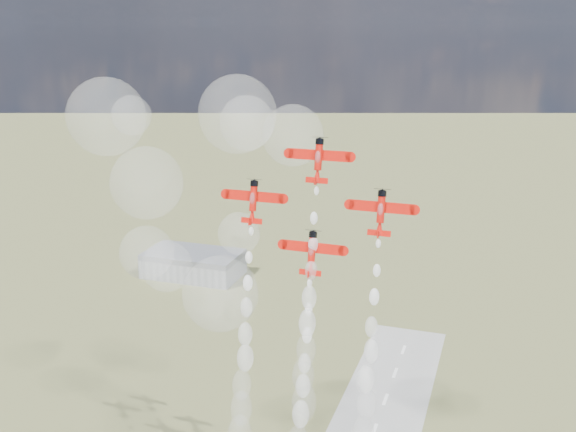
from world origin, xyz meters
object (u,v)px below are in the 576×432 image
(plane_lead, at_px, (318,159))
(plane_right, at_px, (381,212))
(plane_left, at_px, (253,201))
(plane_slot, at_px, (312,252))
(hangar, at_px, (193,264))

(plane_lead, relative_size, plane_right, 1.00)
(plane_left, relative_size, plane_right, 1.00)
(plane_right, bearing_deg, plane_left, 180.00)
(plane_lead, distance_m, plane_right, 16.98)
(plane_left, height_order, plane_right, same)
(plane_lead, height_order, plane_left, plane_lead)
(plane_right, bearing_deg, plane_slot, -171.51)
(hangar, bearing_deg, plane_left, -59.17)
(plane_lead, bearing_deg, hangar, 124.44)
(hangar, distance_m, plane_right, 232.90)
(plane_right, xyz_separation_m, plane_slot, (-13.91, -2.08, -9.51))
(plane_slot, bearing_deg, hangar, 123.80)
(plane_lead, bearing_deg, plane_left, -171.51)
(plane_left, xyz_separation_m, plane_right, (27.82, 0.00, 0.00))
(plane_left, relative_size, plane_slot, 1.00)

